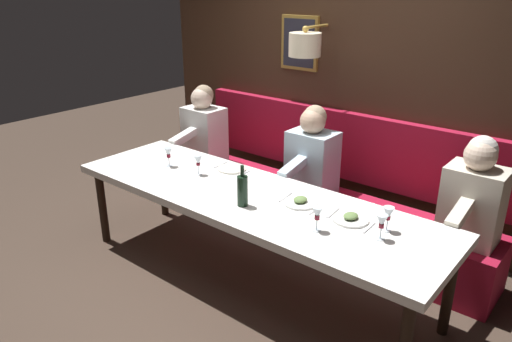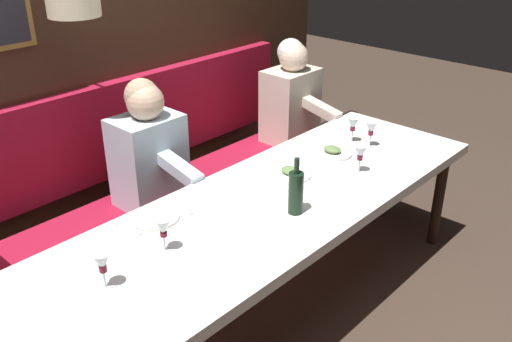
# 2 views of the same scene
# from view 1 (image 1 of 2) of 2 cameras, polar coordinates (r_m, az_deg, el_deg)

# --- Properties ---
(ground_plane) EXTENTS (12.00, 12.00, 0.00)m
(ground_plane) POSITION_cam_1_polar(r_m,az_deg,el_deg) (3.96, -0.81, -12.59)
(ground_plane) COLOR #423328
(dining_table) EXTENTS (0.90, 3.02, 0.74)m
(dining_table) POSITION_cam_1_polar(r_m,az_deg,el_deg) (3.62, -0.86, -3.62)
(dining_table) COLOR white
(dining_table) RESTS_ON ground_plane
(banquette_bench) EXTENTS (0.52, 3.22, 0.45)m
(banquette_bench) POSITION_cam_1_polar(r_m,az_deg,el_deg) (4.47, 6.57, -5.14)
(banquette_bench) COLOR maroon
(banquette_bench) RESTS_ON ground_plane
(back_wall_panel) EXTENTS (0.59, 4.42, 2.90)m
(back_wall_panel) POSITION_cam_1_polar(r_m,az_deg,el_deg) (4.58, 11.11, 10.32)
(back_wall_panel) COLOR #382316
(back_wall_panel) RESTS_ON ground_plane
(diner_nearest) EXTENTS (0.60, 0.40, 0.79)m
(diner_nearest) POSITION_cam_1_polar(r_m,az_deg,el_deg) (3.75, 24.21, -2.51)
(diner_nearest) COLOR beige
(diner_nearest) RESTS_ON banquette_bench
(diner_near) EXTENTS (0.60, 0.40, 0.79)m
(diner_near) POSITION_cam_1_polar(r_m,az_deg,el_deg) (4.24, 6.60, 2.04)
(diner_near) COLOR silver
(diner_near) RESTS_ON banquette_bench
(diner_middle) EXTENTS (0.60, 0.40, 0.79)m
(diner_middle) POSITION_cam_1_polar(r_m,az_deg,el_deg) (5.04, -6.17, 5.23)
(diner_middle) COLOR white
(diner_middle) RESTS_ON banquette_bench
(place_setting_0) EXTENTS (0.24, 0.32, 0.05)m
(place_setting_0) POSITION_cam_1_polar(r_m,az_deg,el_deg) (3.28, 11.04, -5.50)
(place_setting_0) COLOR silver
(place_setting_0) RESTS_ON dining_table
(place_setting_1) EXTENTS (0.24, 0.32, 0.01)m
(place_setting_1) POSITION_cam_1_polar(r_m,az_deg,el_deg) (4.07, -2.84, 0.27)
(place_setting_1) COLOR silver
(place_setting_1) RESTS_ON dining_table
(place_setting_2) EXTENTS (0.24, 0.32, 0.05)m
(place_setting_2) POSITION_cam_1_polar(r_m,az_deg,el_deg) (3.46, 5.23, -3.63)
(place_setting_2) COLOR white
(place_setting_2) RESTS_ON dining_table
(wine_glass_0) EXTENTS (0.07, 0.07, 0.16)m
(wine_glass_0) POSITION_cam_1_polar(r_m,az_deg,el_deg) (4.17, -10.24, 2.06)
(wine_glass_0) COLOR silver
(wine_glass_0) RESTS_ON dining_table
(wine_glass_1) EXTENTS (0.07, 0.07, 0.16)m
(wine_glass_1) POSITION_cam_1_polar(r_m,az_deg,el_deg) (3.07, 7.20, -5.05)
(wine_glass_1) COLOR silver
(wine_glass_1) RESTS_ON dining_table
(wine_glass_2) EXTENTS (0.07, 0.07, 0.16)m
(wine_glass_2) POSITION_cam_1_polar(r_m,az_deg,el_deg) (3.95, -6.81, 1.17)
(wine_glass_2) COLOR silver
(wine_glass_2) RESTS_ON dining_table
(wine_glass_3) EXTENTS (0.07, 0.07, 0.16)m
(wine_glass_3) POSITION_cam_1_polar(r_m,az_deg,el_deg) (3.16, 15.26, -4.92)
(wine_glass_3) COLOR silver
(wine_glass_3) RESTS_ON dining_table
(wine_glass_4) EXTENTS (0.07, 0.07, 0.16)m
(wine_glass_4) POSITION_cam_1_polar(r_m,az_deg,el_deg) (3.05, 14.54, -5.84)
(wine_glass_4) COLOR silver
(wine_glass_4) RESTS_ON dining_table
(wine_bottle) EXTENTS (0.08, 0.08, 0.30)m
(wine_bottle) POSITION_cam_1_polar(r_m,az_deg,el_deg) (3.38, -1.60, -2.27)
(wine_bottle) COLOR black
(wine_bottle) RESTS_ON dining_table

